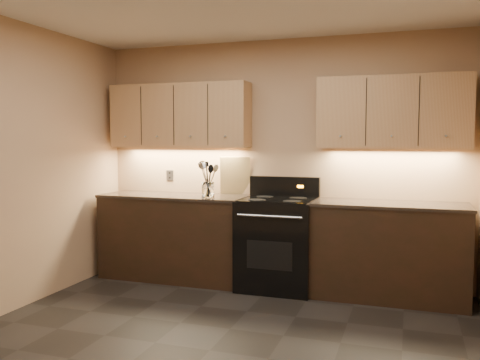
% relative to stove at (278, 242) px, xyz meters
% --- Properties ---
extents(floor, '(4.00, 4.00, 0.00)m').
position_rel_stove_xyz_m(floor, '(-0.08, -1.68, -0.48)').
color(floor, black).
rests_on(floor, ground).
extents(wall_back, '(4.00, 0.04, 2.60)m').
position_rel_stove_xyz_m(wall_back, '(-0.08, 0.32, 0.82)').
color(wall_back, tan).
rests_on(wall_back, ground).
extents(counter_left, '(1.62, 0.62, 0.93)m').
position_rel_stove_xyz_m(counter_left, '(-1.18, 0.02, -0.01)').
color(counter_left, black).
rests_on(counter_left, ground).
extents(counter_right, '(1.46, 0.62, 0.93)m').
position_rel_stove_xyz_m(counter_right, '(1.10, 0.02, -0.01)').
color(counter_right, black).
rests_on(counter_right, ground).
extents(stove, '(0.76, 0.68, 1.14)m').
position_rel_stove_xyz_m(stove, '(0.00, 0.00, 0.00)').
color(stove, black).
rests_on(stove, ground).
extents(upper_cab_left, '(1.60, 0.30, 0.70)m').
position_rel_stove_xyz_m(upper_cab_left, '(-1.18, 0.17, 1.32)').
color(upper_cab_left, tan).
rests_on(upper_cab_left, wall_back).
extents(upper_cab_right, '(1.44, 0.30, 0.70)m').
position_rel_stove_xyz_m(upper_cab_right, '(1.10, 0.17, 1.32)').
color(upper_cab_right, tan).
rests_on(upper_cab_right, wall_back).
extents(outlet_plate, '(0.08, 0.01, 0.12)m').
position_rel_stove_xyz_m(outlet_plate, '(-1.38, 0.31, 0.64)').
color(outlet_plate, '#B2B5BA').
rests_on(outlet_plate, wall_back).
extents(utensil_crock, '(0.17, 0.17, 0.16)m').
position_rel_stove_xyz_m(utensil_crock, '(-0.72, -0.13, 0.53)').
color(utensil_crock, white).
rests_on(utensil_crock, counter_left).
extents(cutting_board, '(0.35, 0.18, 0.42)m').
position_rel_stove_xyz_m(cutting_board, '(-0.56, 0.27, 0.66)').
color(cutting_board, tan).
rests_on(cutting_board, counter_left).
extents(wooden_spoon, '(0.16, 0.11, 0.35)m').
position_rel_stove_xyz_m(wooden_spoon, '(-0.74, -0.13, 0.64)').
color(wooden_spoon, tan).
rests_on(wooden_spoon, utensil_crock).
extents(black_spoon, '(0.12, 0.09, 0.34)m').
position_rel_stove_xyz_m(black_spoon, '(-0.74, -0.11, 0.63)').
color(black_spoon, black).
rests_on(black_spoon, utensil_crock).
extents(black_turner, '(0.13, 0.12, 0.38)m').
position_rel_stove_xyz_m(black_turner, '(-0.71, -0.14, 0.65)').
color(black_turner, black).
rests_on(black_turner, utensil_crock).
extents(steel_spatula, '(0.18, 0.16, 0.40)m').
position_rel_stove_xyz_m(steel_spatula, '(-0.70, -0.11, 0.66)').
color(steel_spatula, silver).
rests_on(steel_spatula, utensil_crock).
extents(steel_skimmer, '(0.20, 0.11, 0.38)m').
position_rel_stove_xyz_m(steel_skimmer, '(-0.69, -0.13, 0.65)').
color(steel_skimmer, silver).
rests_on(steel_skimmer, utensil_crock).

